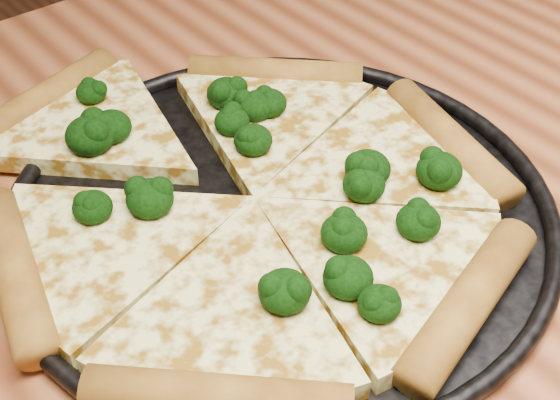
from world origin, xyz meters
TOP-DOWN VIEW (x-y plane):
  - dining_table at (0.00, 0.00)m, footprint 1.20×0.90m
  - pizza_pan at (-0.02, 0.06)m, footprint 0.38×0.38m
  - pizza at (-0.04, 0.08)m, footprint 0.37×0.42m
  - broccoli_florets at (-0.03, 0.08)m, footprint 0.24×0.33m

SIDE VIEW (x-z plane):
  - dining_table at x=0.00m, z-range 0.28..1.03m
  - pizza_pan at x=-0.02m, z-range 0.75..0.77m
  - pizza at x=-0.04m, z-range 0.75..0.78m
  - broccoli_florets at x=-0.03m, z-range 0.77..0.79m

